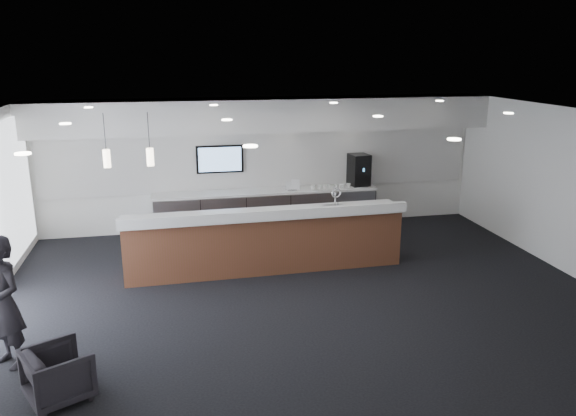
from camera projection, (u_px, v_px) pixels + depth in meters
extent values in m
plane|color=black|center=(303.00, 295.00, 9.46)|extent=(10.00, 10.00, 0.00)
cube|color=black|center=(305.00, 116.00, 8.65)|extent=(10.00, 8.00, 0.02)
cube|color=white|center=(263.00, 163.00, 12.83)|extent=(10.00, 0.02, 3.00)
cube|color=white|center=(575.00, 194.00, 10.04)|extent=(0.02, 8.00, 3.00)
cube|color=silver|center=(266.00, 115.00, 12.10)|extent=(10.00, 0.90, 0.70)
cube|color=silver|center=(264.00, 159.00, 12.77)|extent=(9.80, 0.06, 1.40)
cube|color=#9B9DA4|center=(267.00, 212.00, 12.77)|extent=(5.00, 0.60, 0.90)
cube|color=white|center=(266.00, 191.00, 12.64)|extent=(5.06, 0.66, 0.05)
cylinder|color=silver|center=(177.00, 219.00, 12.06)|extent=(0.60, 0.02, 0.02)
cylinder|color=silver|center=(224.00, 216.00, 12.26)|extent=(0.60, 0.02, 0.02)
cylinder|color=silver|center=(269.00, 213.00, 12.46)|extent=(0.60, 0.02, 0.02)
cylinder|color=silver|center=(313.00, 211.00, 12.65)|extent=(0.60, 0.02, 0.02)
cylinder|color=silver|center=(355.00, 208.00, 12.85)|extent=(0.60, 0.02, 0.02)
cube|color=black|center=(220.00, 159.00, 12.51)|extent=(1.05, 0.07, 0.62)
cube|color=#2D68B5|center=(220.00, 159.00, 12.47)|extent=(0.95, 0.01, 0.54)
cylinder|color=#FFE8C6|center=(150.00, 160.00, 9.14)|extent=(0.12, 0.12, 0.30)
cylinder|color=#FFE8C6|center=(105.00, 162.00, 9.00)|extent=(0.12, 0.12, 0.30)
cube|color=brown|center=(265.00, 242.00, 10.47)|extent=(5.13, 0.81, 1.05)
cube|color=white|center=(265.00, 214.00, 10.32)|extent=(5.21, 0.90, 0.06)
cube|color=white|center=(269.00, 215.00, 9.92)|extent=(5.19, 0.22, 0.18)
cylinder|color=silver|center=(335.00, 199.00, 10.66)|extent=(0.04, 0.04, 0.28)
torus|color=silver|center=(336.00, 193.00, 10.57)|extent=(0.19, 0.03, 0.19)
cube|color=black|center=(359.00, 170.00, 13.04)|extent=(0.47, 0.52, 0.73)
cube|color=silver|center=(362.00, 187.00, 12.90)|extent=(0.26, 0.12, 0.02)
cube|color=white|center=(289.00, 186.00, 12.61)|extent=(0.15, 0.05, 0.21)
cube|color=white|center=(295.00, 185.00, 12.62)|extent=(0.18, 0.07, 0.25)
imported|color=black|center=(58.00, 374.00, 6.55)|extent=(0.94, 0.93, 0.64)
imported|color=black|center=(4.00, 303.00, 7.14)|extent=(0.75, 0.75, 1.75)
imported|color=white|center=(348.00, 185.00, 12.88)|extent=(0.10, 0.10, 0.09)
imported|color=white|center=(343.00, 186.00, 12.85)|extent=(0.14, 0.14, 0.09)
imported|color=white|center=(337.00, 186.00, 12.82)|extent=(0.12, 0.12, 0.09)
imported|color=white|center=(331.00, 186.00, 12.80)|extent=(0.13, 0.13, 0.09)
imported|color=white|center=(325.00, 187.00, 12.77)|extent=(0.14, 0.14, 0.09)
imported|color=white|center=(319.00, 187.00, 12.74)|extent=(0.11, 0.11, 0.09)
imported|color=white|center=(313.00, 187.00, 12.71)|extent=(0.14, 0.14, 0.09)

